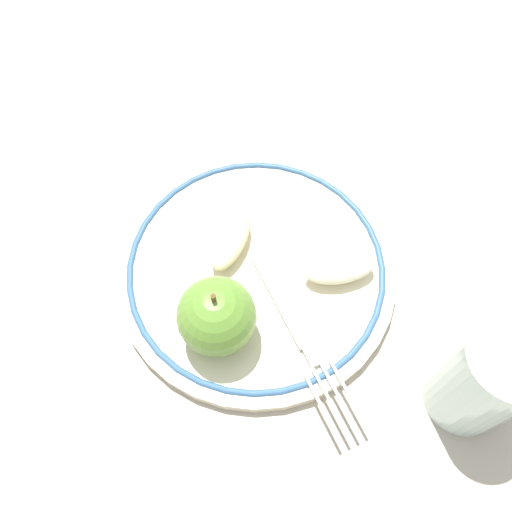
# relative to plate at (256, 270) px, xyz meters

# --- Properties ---
(ground_plane) EXTENTS (2.00, 2.00, 0.00)m
(ground_plane) POSITION_rel_plate_xyz_m (0.02, -0.02, -0.01)
(ground_plane) COLOR #AA9F8E
(plate) EXTENTS (0.25, 0.25, 0.02)m
(plate) POSITION_rel_plate_xyz_m (0.00, 0.00, 0.00)
(plate) COLOR beige
(plate) RESTS_ON ground_plane
(apple_red_whole) EXTENTS (0.06, 0.06, 0.07)m
(apple_red_whole) POSITION_rel_plate_xyz_m (0.04, 0.05, 0.04)
(apple_red_whole) COLOR #59872E
(apple_red_whole) RESTS_ON plate
(apple_slice_front) EXTENTS (0.06, 0.03, 0.02)m
(apple_slice_front) POSITION_rel_plate_xyz_m (-0.07, 0.02, 0.02)
(apple_slice_front) COLOR #F4E9BE
(apple_slice_front) RESTS_ON plate
(apple_slice_back) EXTENTS (0.06, 0.07, 0.02)m
(apple_slice_back) POSITION_rel_plate_xyz_m (0.02, -0.02, 0.02)
(apple_slice_back) COLOR beige
(apple_slice_back) RESTS_ON plate
(fork) EXTENTS (0.06, 0.17, 0.00)m
(fork) POSITION_rel_plate_xyz_m (-0.02, 0.07, 0.01)
(fork) COLOR silver
(fork) RESTS_ON plate
(drinking_glass) EXTENTS (0.06, 0.06, 0.11)m
(drinking_glass) POSITION_rel_plate_xyz_m (-0.14, 0.14, 0.05)
(drinking_glass) COLOR silver
(drinking_glass) RESTS_ON ground_plane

